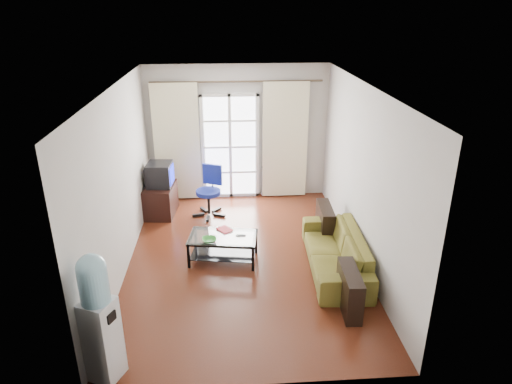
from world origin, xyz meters
TOP-DOWN VIEW (x-y plane):
  - floor at (0.00, 0.00)m, footprint 5.20×5.20m
  - ceiling at (0.00, 0.00)m, footprint 5.20×5.20m
  - wall_back at (0.00, 2.60)m, footprint 3.60×0.02m
  - wall_front at (0.00, -2.60)m, footprint 3.60×0.02m
  - wall_left at (-1.80, 0.00)m, footprint 0.02×5.20m
  - wall_right at (1.80, 0.00)m, footprint 0.02×5.20m
  - french_door at (-0.15, 2.54)m, footprint 1.16×0.06m
  - curtain_rod at (0.00, 2.50)m, footprint 3.30×0.04m
  - curtain_left at (-1.20, 2.48)m, footprint 0.90×0.07m
  - curtain_right at (0.95, 2.48)m, footprint 0.90×0.07m
  - radiator at (0.80, 2.50)m, footprint 0.64×0.12m
  - sofa at (1.37, -0.37)m, footprint 2.06×0.97m
  - coffee_table at (-0.33, -0.02)m, footprint 1.12×0.75m
  - bowl at (-0.53, -0.17)m, footprint 0.28×0.28m
  - book at (-0.37, 0.12)m, footprint 0.41×0.42m
  - remote at (-0.05, -0.03)m, footprint 0.16×0.06m
  - tv_stand at (-1.51, 1.78)m, footprint 0.60×0.83m
  - crt_tv at (-1.51, 1.80)m, footprint 0.52×0.52m
  - task_chair at (-0.58, 1.68)m, footprint 0.86×0.86m
  - water_cooler at (-1.60, -2.35)m, footprint 0.41×0.41m

SIDE VIEW (x-z plane):
  - floor at x=0.00m, z-range 0.00..0.00m
  - coffee_table at x=-0.33m, z-range 0.06..0.48m
  - task_chair at x=-0.58m, z-range -0.20..0.76m
  - tv_stand at x=-1.51m, z-range 0.00..0.58m
  - sofa at x=1.37m, z-range 0.00..0.58m
  - radiator at x=0.80m, z-range 0.01..0.65m
  - remote at x=-0.05m, z-range 0.42..0.44m
  - book at x=-0.37m, z-range 0.42..0.45m
  - bowl at x=-0.53m, z-range 0.42..0.48m
  - water_cooler at x=-1.60m, z-range 0.04..1.55m
  - crt_tv at x=-1.51m, z-range 0.58..1.02m
  - french_door at x=-0.15m, z-range 0.00..2.15m
  - curtain_left at x=-1.20m, z-range 0.02..2.38m
  - curtain_right at x=0.95m, z-range 0.02..2.38m
  - wall_back at x=0.00m, z-range 0.00..2.70m
  - wall_front at x=0.00m, z-range 0.00..2.70m
  - wall_left at x=-1.80m, z-range 0.00..2.70m
  - wall_right at x=1.80m, z-range 0.00..2.70m
  - curtain_rod at x=0.00m, z-range 2.36..2.40m
  - ceiling at x=0.00m, z-range 2.70..2.70m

